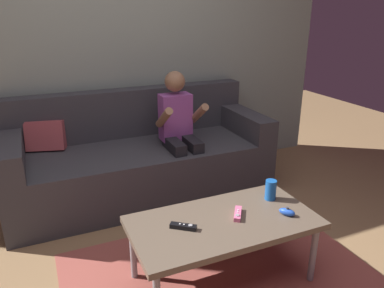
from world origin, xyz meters
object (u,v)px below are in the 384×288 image
Objects in this scene: soda_can at (271,190)px; couch at (139,159)px; nunchuk_blue at (287,212)px; person_seated_on_couch at (180,129)px; coffee_table at (224,225)px; game_remote_black_near_edge at (183,227)px; game_remote_pink_far_corner at (238,214)px.

couch is at bearing 113.32° from soda_can.
nunchuk_blue is 0.20m from soda_can.
person_seated_on_couch is 1.00× the size of coffee_table.
person_seated_on_couch is 1.17m from nunchuk_blue.
soda_can is (0.20, -0.96, -0.13)m from person_seated_on_couch.
game_remote_black_near_edge is 0.32m from game_remote_pink_far_corner.
nunchuk_blue reaches higher than game_remote_pink_far_corner.
nunchuk_blue is (0.47, -1.33, 0.11)m from couch.
game_remote_black_near_edge is (-0.40, -1.04, -0.18)m from person_seated_on_couch.
game_remote_pink_far_corner is at bearing -94.15° from person_seated_on_couch.
person_seated_on_couch is at bearing 98.76° from nunchuk_blue.
person_seated_on_couch reaches higher than game_remote_pink_far_corner.
couch is 16.89× the size of soda_can.
nunchuk_blue is at bearing -81.24° from person_seated_on_couch.
coffee_table is 0.10m from game_remote_pink_far_corner.
game_remote_pink_far_corner is 1.12× the size of soda_can.
nunchuk_blue is 0.27m from game_remote_pink_far_corner.
game_remote_black_near_edge is at bearing 178.01° from coffee_table.
game_remote_black_near_edge is at bearing 179.56° from game_remote_pink_far_corner.
person_seated_on_couch is at bearing -31.93° from couch.
couch is at bearing 95.81° from coffee_table.
soda_can reaches higher than game_remote_pink_far_corner.
couch is at bearing 109.40° from nunchuk_blue.
coffee_table is (-0.17, -1.05, -0.22)m from person_seated_on_couch.
game_remote_black_near_edge is 0.61m from soda_can.
nunchuk_blue is at bearing -96.58° from soda_can.
nunchuk_blue is at bearing -10.38° from game_remote_black_near_edge.
person_seated_on_couch is 1.09m from coffee_table.
couch is 0.44m from person_seated_on_couch.
couch is 15.11× the size of game_remote_pink_far_corner.
game_remote_black_near_edge is 1.34× the size of nunchuk_blue.
game_remote_pink_far_corner is at bearing -80.03° from couch.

